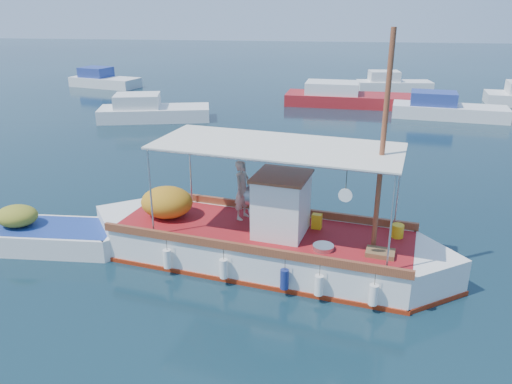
# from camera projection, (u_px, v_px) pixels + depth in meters

# --- Properties ---
(ground) EXTENTS (160.00, 160.00, 0.00)m
(ground) POSITION_uv_depth(u_px,v_px,m) (289.00, 251.00, 14.69)
(ground) COLOR black
(ground) RESTS_ON ground
(fishing_caique) EXTENTS (10.60, 4.41, 6.59)m
(fishing_caique) POSITION_uv_depth(u_px,v_px,m) (260.00, 243.00, 13.94)
(fishing_caique) COLOR white
(fishing_caique) RESTS_ON ground
(dinghy) EXTENTS (6.00, 1.86, 1.46)m
(dinghy) POSITION_uv_depth(u_px,v_px,m) (43.00, 237.00, 14.88)
(dinghy) COLOR white
(dinghy) RESTS_ON ground
(bg_boat_nw) EXTENTS (7.01, 3.86, 1.80)m
(bg_boat_nw) POSITION_uv_depth(u_px,v_px,m) (151.00, 112.00, 30.58)
(bg_boat_nw) COLOR silver
(bg_boat_nw) RESTS_ON ground
(bg_boat_n) EXTENTS (9.22, 3.47, 1.80)m
(bg_boat_n) POSITION_uv_depth(u_px,v_px,m) (347.00, 98.00, 34.84)
(bg_boat_n) COLOR maroon
(bg_boat_n) RESTS_ON ground
(bg_boat_ne) EXTENTS (7.07, 3.22, 1.80)m
(bg_boat_ne) POSITION_uv_depth(u_px,v_px,m) (446.00, 110.00, 31.11)
(bg_boat_ne) COLOR silver
(bg_boat_ne) RESTS_ON ground
(bg_boat_far_w) EXTENTS (6.31, 3.80, 1.80)m
(bg_boat_far_w) POSITION_uv_depth(u_px,v_px,m) (103.00, 81.00, 42.35)
(bg_boat_far_w) COLOR silver
(bg_boat_far_w) RESTS_ON ground
(bg_boat_far_n) EXTENTS (6.01, 2.58, 1.80)m
(bg_boat_far_n) POSITION_uv_depth(u_px,v_px,m) (392.00, 85.00, 40.35)
(bg_boat_far_n) COLOR silver
(bg_boat_far_n) RESTS_ON ground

